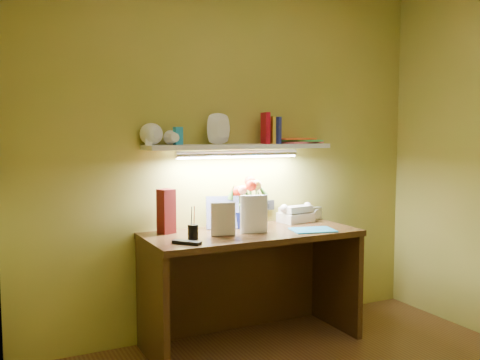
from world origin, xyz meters
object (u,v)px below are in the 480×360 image
desk (252,287)px  whisky_bottle (164,213)px  telephone (296,213)px  desk_clock (315,213)px  flower_bouquet (246,199)px

desk → whisky_bottle: whisky_bottle is taller
desk → telephone: bearing=21.4°
desk → whisky_bottle: 0.76m
desk_clock → whisky_bottle: whisky_bottle is taller
flower_bouquet → telephone: bearing=0.8°
desk → whisky_bottle: bearing=157.9°
desk → desk_clock: bearing=18.3°
flower_bouquet → whisky_bottle: flower_bouquet is taller
desk → telephone: 0.66m
desk_clock → whisky_bottle: size_ratio=0.36×
telephone → whisky_bottle: whisky_bottle is taller
telephone → whisky_bottle: bearing=171.1°
telephone → desk_clock: 0.20m
desk → telephone: size_ratio=6.19×
desk_clock → whisky_bottle: 1.17m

